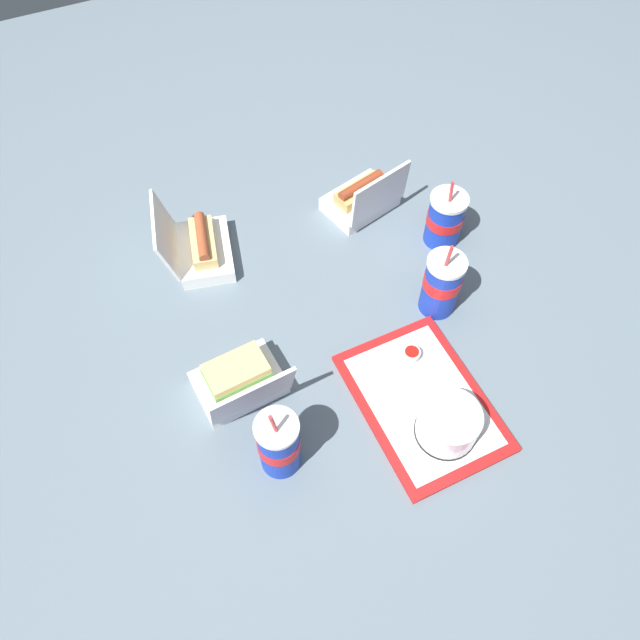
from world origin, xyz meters
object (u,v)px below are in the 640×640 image
clamshell_hotdog_right (200,247)px  soda_cup_center (279,444)px  cake_container (448,424)px  plastic_fork (434,379)px  soda_cup_front (445,219)px  clamshell_hotdog_back (362,198)px  clamshell_sandwich_center (240,381)px  ketchup_cup (411,354)px  food_tray (422,402)px  soda_cup_back (442,284)px

clamshell_hotdog_right → soda_cup_center: soda_cup_center is taller
cake_container → clamshell_hotdog_right: clamshell_hotdog_right is taller
plastic_fork → soda_cup_front: bearing=123.5°
soda_cup_front → plastic_fork: bearing=-32.9°
clamshell_hotdog_back → clamshell_sandwich_center: bearing=-52.2°
clamshell_hotdog_back → ketchup_cup: bearing=-13.4°
soda_cup_center → soda_cup_front: bearing=122.1°
food_tray → soda_cup_front: (-0.39, 0.28, 0.07)m
ketchup_cup → clamshell_hotdog_back: 0.48m
clamshell_hotdog_back → soda_cup_back: (0.36, 0.02, 0.05)m
clamshell_hotdog_right → clamshell_hotdog_back: 0.45m
plastic_fork → soda_cup_back: soda_cup_back is taller
cake_container → clamshell_sandwich_center: 0.45m
soda_cup_center → soda_cup_back: (-0.20, 0.49, 0.00)m
food_tray → clamshell_hotdog_right: bearing=-152.6°
soda_cup_center → clamshell_hotdog_right: bearing=177.5°
clamshell_sandwich_center → cake_container: bearing=52.0°
clamshell_hotdog_right → soda_cup_back: bearing=50.9°
food_tray → soda_cup_back: 0.28m
cake_container → food_tray: bearing=-175.7°
ketchup_cup → clamshell_hotdog_back: size_ratio=0.19×
ketchup_cup → soda_cup_front: (-0.29, 0.25, 0.05)m
clamshell_hotdog_back → soda_cup_back: 0.36m
soda_cup_front → ketchup_cup: bearing=-41.1°
food_tray → soda_cup_back: size_ratio=1.62×
soda_cup_front → clamshell_hotdog_back: bearing=-142.5°
cake_container → soda_cup_center: bearing=-105.2°
clamshell_hotdog_right → soda_cup_back: 0.60m
food_tray → soda_cup_center: (-0.01, -0.33, 0.08)m
clamshell_sandwich_center → soda_cup_back: bearing=92.1°
food_tray → cake_container: bearing=4.3°
plastic_fork → clamshell_hotdog_right: (-0.55, -0.35, 0.03)m
clamshell_hotdog_back → soda_cup_front: (0.18, 0.14, 0.03)m
clamshell_hotdog_back → clamshell_sandwich_center: size_ratio=1.07×
food_tray → clamshell_hotdog_back: bearing=166.2°
clamshell_sandwich_center → soda_cup_center: soda_cup_center is taller
clamshell_sandwich_center → soda_cup_center: (0.19, 0.02, 0.04)m
ketchup_cup → cake_container: bearing=-7.1°
clamshell_hotdog_right → soda_cup_center: 0.58m
ketchup_cup → clamshell_hotdog_back: bearing=166.6°
clamshell_sandwich_center → soda_cup_back: 0.51m
ketchup_cup → clamshell_hotdog_right: bearing=-145.3°
clamshell_sandwich_center → soda_cup_back: size_ratio=0.86×
food_tray → soda_cup_back: bearing=143.0°
clamshell_hotdog_back → soda_cup_back: bearing=3.1°
cake_container → clamshell_hotdog_right: 0.74m
clamshell_hotdog_back → soda_cup_back: size_ratio=0.92×
soda_cup_center → soda_cup_back: bearing=112.5°
soda_cup_center → soda_cup_front: (-0.38, 0.61, -0.01)m
cake_container → soda_cup_center: 0.35m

